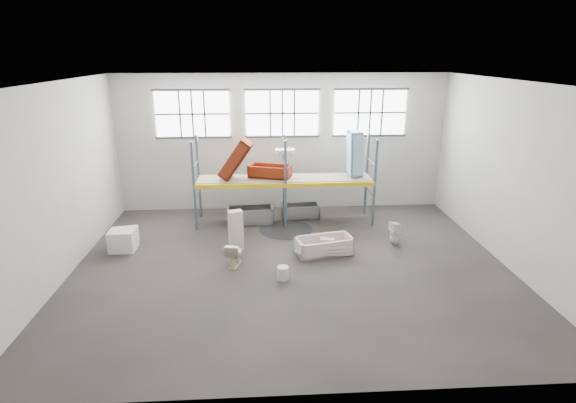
{
  "coord_description": "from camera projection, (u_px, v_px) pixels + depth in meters",
  "views": [
    {
      "loc": [
        -0.78,
        -11.35,
        5.7
      ],
      "look_at": [
        0.0,
        1.5,
        1.4
      ],
      "focal_mm": 28.01,
      "sensor_mm": 36.0,
      "label": 1
    }
  ],
  "objects": [
    {
      "name": "rack_upright_lb",
      "position": [
        199.0,
        177.0,
        15.83
      ],
      "size": [
        0.08,
        0.08,
        3.0
      ],
      "primitive_type": "cube",
      "color": "slate",
      "rests_on": "floor"
    },
    {
      "name": "blue_tub_upright",
      "position": [
        355.0,
        153.0,
        15.39
      ],
      "size": [
        0.52,
        0.73,
        1.53
      ],
      "primitive_type": null,
      "rotation": [
        0.0,
        1.54,
        0.05
      ],
      "color": "#94C0DF",
      "rests_on": "shelf_deck"
    },
    {
      "name": "rust_tub_tilted",
      "position": [
        236.0,
        159.0,
        14.97
      ],
      "size": [
        1.27,
        0.86,
        1.43
      ],
      "primitive_type": null,
      "rotation": [
        0.0,
        -0.96,
        -0.16
      ],
      "color": "maroon",
      "rests_on": "shelf_deck"
    },
    {
      "name": "cistern_spare",
      "position": [
        327.0,
        245.0,
        13.26
      ],
      "size": [
        0.45,
        0.3,
        0.4
      ],
      "primitive_type": "cube",
      "rotation": [
        0.0,
        0.0,
        -0.27
      ],
      "color": "#C2AFA2",
      "rests_on": "bathtub_beige"
    },
    {
      "name": "window_left",
      "position": [
        192.0,
        114.0,
        15.95
      ],
      "size": [
        2.6,
        0.04,
        1.6
      ],
      "primitive_type": "cube",
      "color": "white",
      "rests_on": "wall_back"
    },
    {
      "name": "sink_in_tub",
      "position": [
        302.0,
        253.0,
        13.02
      ],
      "size": [
        0.53,
        0.53,
        0.16
      ],
      "primitive_type": "imported",
      "rotation": [
        0.0,
        0.0,
        -0.15
      ],
      "color": "beige",
      "rests_on": "bathtub_beige"
    },
    {
      "name": "wall_back",
      "position": [
        282.0,
        143.0,
        16.58
      ],
      "size": [
        12.0,
        0.1,
        5.0
      ],
      "primitive_type": "cube",
      "color": "#B1AEA4",
      "rests_on": "ground"
    },
    {
      "name": "bathtub_beige",
      "position": [
        324.0,
        246.0,
        13.31
      ],
      "size": [
        1.79,
        1.14,
        0.49
      ],
      "primitive_type": null,
      "rotation": [
        0.0,
        0.0,
        0.23
      ],
      "color": "beige",
      "rests_on": "floor"
    },
    {
      "name": "cistern_tall",
      "position": [
        236.0,
        231.0,
        13.42
      ],
      "size": [
        0.47,
        0.39,
        1.25
      ],
      "primitive_type": "cube",
      "rotation": [
        0.0,
        0.0,
        0.36
      ],
      "color": "beige",
      "rests_on": "floor"
    },
    {
      "name": "floor",
      "position": [
        291.0,
        267.0,
        12.61
      ],
      "size": [
        12.0,
        10.0,
        0.1
      ],
      "primitive_type": "cube",
      "color": "#48433E",
      "rests_on": "ground"
    },
    {
      "name": "rack_upright_ma",
      "position": [
        285.0,
        185.0,
        14.87
      ],
      "size": [
        0.08,
        0.08,
        3.0
      ],
      "primitive_type": "cube",
      "color": "slate",
      "rests_on": "floor"
    },
    {
      "name": "window_mid",
      "position": [
        282.0,
        113.0,
        16.13
      ],
      "size": [
        2.6,
        0.04,
        1.6
      ],
      "primitive_type": "cube",
      "color": "white",
      "rests_on": "wall_back"
    },
    {
      "name": "sink_on_shelf",
      "position": [
        285.0,
        165.0,
        15.09
      ],
      "size": [
        0.66,
        0.51,
        0.58
      ],
      "primitive_type": "imported",
      "rotation": [
        0.0,
        0.0,
        -0.01
      ],
      "color": "white",
      "rests_on": "rust_tub_flat"
    },
    {
      "name": "wet_patch",
      "position": [
        286.0,
        229.0,
        15.15
      ],
      "size": [
        1.8,
        1.8,
        0.0
      ],
      "primitive_type": "cylinder",
      "color": "black",
      "rests_on": "floor"
    },
    {
      "name": "steel_tub_left",
      "position": [
        250.0,
        215.0,
        15.64
      ],
      "size": [
        1.62,
        0.84,
        0.58
      ],
      "primitive_type": null,
      "rotation": [
        0.0,
        0.0,
        0.07
      ],
      "color": "#ABAFB2",
      "rests_on": "floor"
    },
    {
      "name": "bucket",
      "position": [
        283.0,
        273.0,
        11.8
      ],
      "size": [
        0.4,
        0.4,
        0.35
      ],
      "primitive_type": "cylinder",
      "rotation": [
        0.0,
        0.0,
        -0.4
      ],
      "color": "silver",
      "rests_on": "floor"
    },
    {
      "name": "rack_upright_rb",
      "position": [
        367.0,
        174.0,
        16.17
      ],
      "size": [
        0.08,
        0.08,
        3.0
      ],
      "primitive_type": "cube",
      "color": "slate",
      "rests_on": "floor"
    },
    {
      "name": "wall_left",
      "position": [
        55.0,
        184.0,
        11.46
      ],
      "size": [
        0.1,
        10.0,
        5.0
      ],
      "primitive_type": "cube",
      "color": "#B4B1A6",
      "rests_on": "ground"
    },
    {
      "name": "window_right",
      "position": [
        370.0,
        113.0,
        16.31
      ],
      "size": [
        2.6,
        0.04,
        1.6
      ],
      "primitive_type": "cube",
      "color": "white",
      "rests_on": "wall_back"
    },
    {
      "name": "rack_beam_back",
      "position": [
        284.0,
        176.0,
        16.0
      ],
      "size": [
        6.0,
        0.1,
        0.14
      ],
      "primitive_type": "cube",
      "color": "yellow",
      "rests_on": "floor"
    },
    {
      "name": "rack_upright_mb",
      "position": [
        284.0,
        176.0,
        16.0
      ],
      "size": [
        0.08,
        0.08,
        3.0
      ],
      "primitive_type": "cube",
      "color": "slate",
      "rests_on": "floor"
    },
    {
      "name": "rack_upright_la",
      "position": [
        194.0,
        187.0,
        14.69
      ],
      "size": [
        0.08,
        0.08,
        3.0
      ],
      "primitive_type": "cube",
      "color": "slate",
      "rests_on": "floor"
    },
    {
      "name": "shelf_deck",
      "position": [
        284.0,
        178.0,
        15.41
      ],
      "size": [
        5.9,
        1.1,
        0.03
      ],
      "primitive_type": "cube",
      "color": "gray",
      "rests_on": "floor"
    },
    {
      "name": "rack_upright_ra",
      "position": [
        375.0,
        184.0,
        15.04
      ],
      "size": [
        0.08,
        0.08,
        3.0
      ],
      "primitive_type": "cube",
      "color": "slate",
      "rests_on": "floor"
    },
    {
      "name": "carton_near",
      "position": [
        123.0,
        240.0,
        13.49
      ],
      "size": [
        0.75,
        0.64,
        0.64
      ],
      "primitive_type": "cube",
      "rotation": [
        0.0,
        0.0,
        -0.0
      ],
      "color": "silver",
      "rests_on": "floor"
    },
    {
      "name": "carton_far",
      "position": [
        129.0,
        235.0,
        14.07
      ],
      "size": [
        0.67,
        0.67,
        0.47
      ],
      "primitive_type": "cube",
      "rotation": [
        0.0,
        0.0,
        0.22
      ],
      "color": "silver",
      "rests_on": "floor"
    },
    {
      "name": "rust_tub_flat",
      "position": [
        270.0,
        171.0,
        15.39
      ],
      "size": [
        1.55,
        1.06,
        0.4
      ],
      "primitive_type": null,
      "rotation": [
        0.0,
        0.0,
        -0.31
      ],
      "color": "#96260B",
      "rests_on": "shelf_deck"
    },
    {
      "name": "steel_tub_right",
      "position": [
        300.0,
        211.0,
        16.17
      ],
      "size": [
        1.39,
        0.72,
        0.5
      ],
      "primitive_type": null,
      "rotation": [
        0.0,
        0.0,
        0.06
      ],
      "color": "#A3A6AA",
      "rests_on": "floor"
    },
    {
      "name": "toilet_beige",
      "position": [
        234.0,
        254.0,
        12.51
      ],
      "size": [
        0.54,
        0.76,
        0.7
      ],
      "primitive_type": "imported",
      "rotation": [
        0.0,
        0.0,
        2.9
      ],
      "color": "beige",
      "rests_on": "floor"
    },
    {
      "name": "rack_beam_front",
      "position": [
        285.0,
        185.0,
        14.87
      ],
      "size": [
        6.0,
        0.1,
        0.14
      ],
      "primitive_type": "cube",
      "color": "yellow",
      "rests_on": "floor"
    },
    {
      "name": "ceiling",
      "position": [
        292.0,
        80.0,
        10.99
      ],
      "size": [
        12.0,
        10.0,
        0.1
      ],
      "primitive_type": "cube",
      "color": "silver",
      "rests_on": "ground"
    },
    {
      "name": "wall_right",
      "position": [
        514.0,
        176.0,
        12.15
      ],
      "size": [
        0.1,
        10.0,
        5.0
      ],
      "primitive_type": "cube",
      "color": "#ADAAA0",
      "rests_on": "ground"
    },
    {
      "name": "toilet_white",
      "position": [
        395.0,
        233.0,
        13.86
      ],
      "size": [
        0.42,
        0.42,
        0.75
      ],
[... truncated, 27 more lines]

